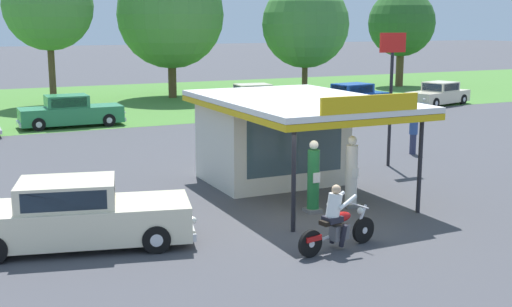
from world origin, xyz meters
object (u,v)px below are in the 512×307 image
at_px(motorcycle_with_rider, 337,223).
at_px(roadside_pole_sign, 392,76).
at_px(parked_car_back_row_centre, 351,97).
at_px(parked_car_back_row_centre_left, 438,95).
at_px(featured_classic_sedan, 76,216).
at_px(bystander_admiring_sedan, 413,133).
at_px(bystander_chatting_near_pumps, 250,105).
at_px(gas_pump_nearside, 313,179).
at_px(parked_car_back_row_centre_right, 71,112).
at_px(parked_car_back_row_far_left, 247,98).
at_px(gas_pump_offside, 351,174).

distance_m(motorcycle_with_rider, roadside_pole_sign, 10.15).
height_order(parked_car_back_row_centre, parked_car_back_row_centre_left, parked_car_back_row_centre).
height_order(motorcycle_with_rider, featured_classic_sedan, featured_classic_sedan).
xyz_separation_m(motorcycle_with_rider, parked_car_back_row_centre_left, (21.01, 20.97, 0.02)).
height_order(parked_car_back_row_centre_left, bystander_admiring_sedan, bystander_admiring_sedan).
xyz_separation_m(motorcycle_with_rider, bystander_chatting_near_pumps, (6.57, 19.01, 0.30)).
bearing_deg(motorcycle_with_rider, bystander_chatting_near_pumps, 70.93).
distance_m(gas_pump_nearside, parked_car_back_row_centre_right, 19.19).
height_order(parked_car_back_row_centre_right, parked_car_back_row_far_left, parked_car_back_row_centre_right).
bearing_deg(parked_car_back_row_centre_right, gas_pump_offside, -76.21).
xyz_separation_m(gas_pump_offside, parked_car_back_row_centre, (12.61, 19.07, -0.25)).
bearing_deg(motorcycle_with_rider, featured_classic_sedan, 152.06).
bearing_deg(gas_pump_nearside, motorcycle_with_rider, -110.42).
xyz_separation_m(gas_pump_nearside, bystander_admiring_sedan, (7.89, 5.51, -0.09)).
relative_size(motorcycle_with_rider, bystander_chatting_near_pumps, 1.30).
bearing_deg(roadside_pole_sign, gas_pump_offside, -136.81).
bearing_deg(parked_car_back_row_centre, parked_car_back_row_centre_left, -10.25).
bearing_deg(bystander_chatting_near_pumps, parked_car_back_row_centre_left, 7.70).
bearing_deg(parked_car_back_row_far_left, gas_pump_offside, -106.92).
distance_m(bystander_admiring_sedan, roadside_pole_sign, 3.64).
xyz_separation_m(parked_car_back_row_centre, bystander_admiring_sedan, (-5.98, -13.56, 0.14)).
relative_size(parked_car_back_row_centre_right, roadside_pole_sign, 1.09).
relative_size(gas_pump_offside, bystander_chatting_near_pumps, 1.17).
distance_m(gas_pump_nearside, parked_car_back_row_centre, 23.58).
bearing_deg(bystander_chatting_near_pumps, parked_car_back_row_centre, 19.89).
bearing_deg(parked_car_back_row_centre_right, parked_car_back_row_centre, 0.59).
bearing_deg(gas_pump_nearside, parked_car_back_row_centre, 53.96).
distance_m(parked_car_back_row_centre_right, parked_car_back_row_far_left, 11.43).
bearing_deg(bystander_chatting_near_pumps, bystander_admiring_sedan, -76.97).
bearing_deg(parked_car_back_row_far_left, featured_classic_sedan, -123.62).
distance_m(gas_pump_offside, motorcycle_with_rider, 3.83).
bearing_deg(parked_car_back_row_centre_left, bystander_chatting_near_pumps, -172.30).
bearing_deg(parked_car_back_row_centre_left, motorcycle_with_rider, -135.06).
bearing_deg(gas_pump_offside, parked_car_back_row_centre, 56.52).
distance_m(featured_classic_sedan, parked_car_back_row_centre_left, 32.03).
bearing_deg(parked_car_back_row_centre, gas_pump_offside, -123.48).
height_order(parked_car_back_row_centre_right, roadside_pole_sign, roadside_pole_sign).
height_order(featured_classic_sedan, bystander_admiring_sedan, featured_classic_sedan).
height_order(parked_car_back_row_centre, bystander_admiring_sedan, bystander_admiring_sedan).
relative_size(motorcycle_with_rider, featured_classic_sedan, 0.41).
relative_size(parked_car_back_row_centre_right, parked_car_back_row_centre, 1.01).
bearing_deg(motorcycle_with_rider, gas_pump_nearside, 69.58).
relative_size(parked_car_back_row_centre_right, bystander_chatting_near_pumps, 3.01).
bearing_deg(gas_pump_nearside, gas_pump_offside, 0.00).
height_order(gas_pump_offside, roadside_pole_sign, roadside_pole_sign).
distance_m(featured_classic_sedan, parked_car_back_row_far_left, 25.86).
bearing_deg(bystander_admiring_sedan, parked_car_back_row_centre_right, 130.09).
bearing_deg(bystander_admiring_sedan, featured_classic_sedan, -158.71).
bearing_deg(gas_pump_nearside, bystander_chatting_near_pumps, 71.19).
height_order(gas_pump_offside, parked_car_back_row_centre_left, gas_pump_offside).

